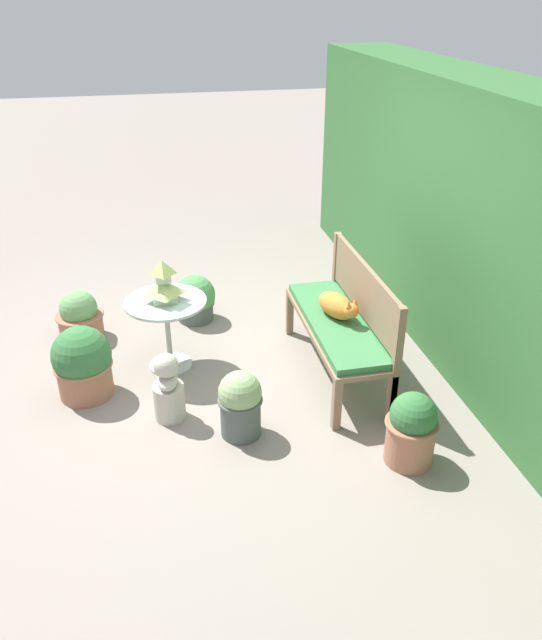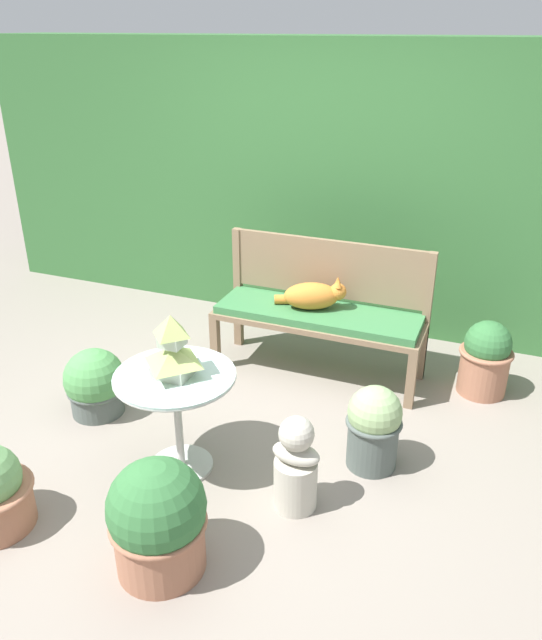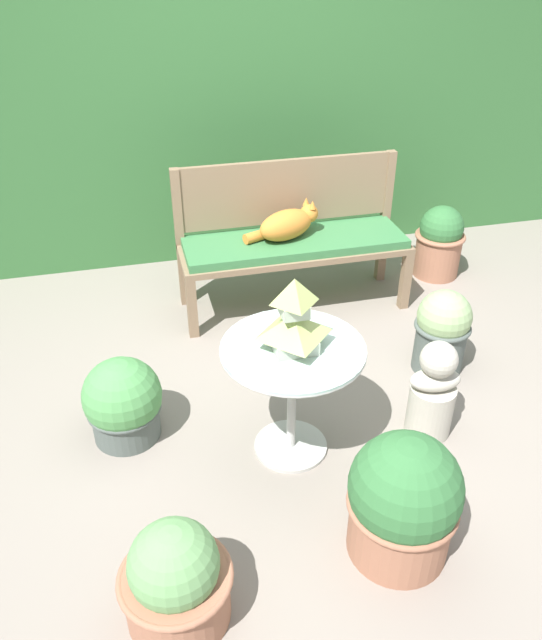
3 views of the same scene
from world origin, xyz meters
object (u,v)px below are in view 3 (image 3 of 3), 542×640
Objects in this scene: potted_plant_bench_left at (123,402)px; potted_plant_table_far at (403,501)px; potted_plant_path_edge at (176,579)px; potted_plant_table_near at (442,330)px; patio_table at (292,370)px; pagoda_birdhouse at (294,319)px; potted_plant_hedge_corner at (439,242)px; garden_bench at (295,248)px; garden_bust at (433,393)px; cat at (287,224)px.

potted_plant_table_far is at bearing -42.53° from potted_plant_bench_left.
potted_plant_path_edge is 0.91× the size of potted_plant_table_near.
pagoda_birdhouse is at bearing 0.00° from patio_table.
pagoda_birdhouse is 0.76× the size of potted_plant_path_edge.
potted_plant_hedge_corner is 1.18× the size of potted_plant_bench_left.
potted_plant_table_far is (-0.11, -2.01, -0.15)m from garden_bench.
patio_table is 1.21× the size of garden_bust.
garden_bench is at bearing 73.70° from pagoda_birdhouse.
potted_plant_path_edge is 2.06m from potted_plant_table_near.
pagoda_birdhouse is 0.89m from garden_bust.
potted_plant_hedge_corner is at bearing 27.28° from potted_plant_bench_left.
garden_bench is 1.39m from patio_table.
potted_plant_hedge_corner is (1.20, 0.16, -0.34)m from cat.
potted_plant_path_edge is at bearing -136.60° from cat.
potted_plant_table_near is at bearing -116.12° from potted_plant_hedge_corner.
potted_plant_hedge_corner is (1.54, 1.51, -0.22)m from patio_table.
pagoda_birdhouse reaches higher than garden_bench.
potted_plant_table_far is at bearing -113.20° from cat.
garden_bust is (0.33, -1.38, -0.18)m from garden_bench.
garden_bench is 2.90× the size of cat.
potted_plant_hedge_corner is 1.19m from potted_plant_table_near.
cat is at bearing 109.91° from garden_bust.
garden_bench is 2.02m from potted_plant_table_far.
potted_plant_table_near is (0.63, -0.90, -0.17)m from garden_bench.
potted_plant_table_near is (0.68, -0.92, -0.34)m from cat.
potted_plant_table_far reaches higher than garden_bench.
potted_plant_table_near is (0.30, 0.49, 0.01)m from garden_bust.
pagoda_birdhouse is 0.66× the size of potted_plant_hedge_corner.
garden_bust is at bearing -13.11° from potted_plant_bench_left.
garden_bench reaches higher than potted_plant_path_edge.
potted_plant_hedge_corner reaches higher than garden_bench.
patio_table is at bearing -156.89° from potted_plant_table_near.
cat reaches higher than potted_plant_bench_left.
garden_bench is 1.11m from potted_plant_table_near.
garden_bust reaches higher than potted_plant_table_near.
potted_plant_path_edge is at bearing -130.67° from patio_table.
potted_plant_bench_left is at bearing -138.92° from garden_bench.
potted_plant_bench_left is (-0.79, 0.30, -0.56)m from pagoda_birdhouse.
patio_table is (-0.34, -1.35, -0.11)m from cat.
potted_plant_table_near is (1.02, 0.43, -0.22)m from patio_table.
patio_table reaches higher than potted_plant_path_edge.
potted_plant_hedge_corner is 0.91× the size of potted_plant_table_far.
potted_plant_path_edge is at bearing -130.67° from pagoda_birdhouse.
patio_table is at bearing 112.08° from potted_plant_table_far.
potted_plant_hedge_corner is 2.63m from potted_plant_bench_left.
garden_bust is 1.03× the size of potted_plant_hedge_corner.
pagoda_birdhouse is 0.78× the size of potted_plant_bench_left.
cat is 1.49m from garden_bust.
garden_bench is 4.24× the size of pagoda_birdhouse.
patio_table is 2.17m from potted_plant_hedge_corner.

